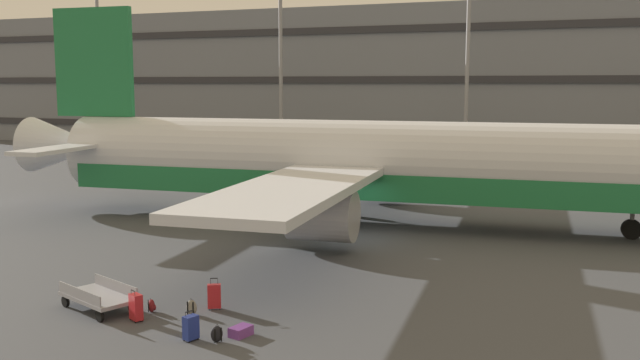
{
  "coord_description": "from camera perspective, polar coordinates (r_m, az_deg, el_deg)",
  "views": [
    {
      "loc": [
        9.91,
        -30.0,
        7.02
      ],
      "look_at": [
        -0.55,
        -2.54,
        3.0
      ],
      "focal_mm": 39.7,
      "sensor_mm": 36.0,
      "label": 1
    }
  ],
  "objects": [
    {
      "name": "baggage_cart",
      "position": [
        23.38,
        -17.46,
        -8.96
      ],
      "size": [
        3.31,
        2.18,
        0.82
      ],
      "color": "gray",
      "rests_on": "ground_plane"
    },
    {
      "name": "backpack_scuffed",
      "position": [
        22.81,
        -13.4,
        -9.84
      ],
      "size": [
        0.36,
        0.38,
        0.45
      ],
      "color": "maroon",
      "rests_on": "ground_plane"
    },
    {
      "name": "suitcase_black",
      "position": [
        22.62,
        -8.52,
        -9.24
      ],
      "size": [
        0.46,
        0.37,
        1.0
      ],
      "color": "#B21E23",
      "rests_on": "ground_plane"
    },
    {
      "name": "suitcase_orange",
      "position": [
        20.36,
        -6.4,
        -12.01
      ],
      "size": [
        0.57,
        0.73,
        0.28
      ],
      "color": "#72388C",
      "rests_on": "ground_plane"
    },
    {
      "name": "backpack_large",
      "position": [
        22.29,
        -10.29,
        -10.08
      ],
      "size": [
        0.35,
        0.25,
        0.52
      ],
      "color": "gray",
      "rests_on": "ground_plane"
    },
    {
      "name": "light_mast_center_left",
      "position": [
        64.71,
        11.92,
        13.76
      ],
      "size": [
        1.8,
        0.5,
        24.41
      ],
      "color": "gray",
      "rests_on": "ground_plane"
    },
    {
      "name": "suitcase_laid_flat",
      "position": [
        22.03,
        -14.61,
        -9.86
      ],
      "size": [
        0.5,
        0.43,
        0.96
      ],
      "color": "#B21E23",
      "rests_on": "ground_plane"
    },
    {
      "name": "airliner",
      "position": [
        35.46,
        3.24,
        1.32
      ],
      "size": [
        38.95,
        31.38,
        11.14
      ],
      "color": "silver",
      "rests_on": "ground_plane"
    },
    {
      "name": "backpack_navy",
      "position": [
        19.97,
        -8.33,
        -12.2
      ],
      "size": [
        0.37,
        0.39,
        0.51
      ],
      "color": "black",
      "rests_on": "ground_plane"
    },
    {
      "name": "suitcase_silver",
      "position": [
        20.14,
        -10.37,
        -11.6
      ],
      "size": [
        0.38,
        0.46,
        0.82
      ],
      "color": "navy",
      "rests_on": "ground_plane"
    },
    {
      "name": "terminal_structure",
      "position": [
        76.62,
        13.54,
        7.85
      ],
      "size": [
        142.09,
        15.03,
        14.79
      ],
      "color": "slate",
      "rests_on": "ground_plane"
    },
    {
      "name": "light_mast_far_left",
      "position": [
        80.97,
        -17.53,
        12.93
      ],
      "size": [
        1.8,
        0.5,
        26.06
      ],
      "color": "gray",
      "rests_on": "ground_plane"
    },
    {
      "name": "ground_plane",
      "position": [
        32.37,
        2.51,
        -4.75
      ],
      "size": [
        600.0,
        600.0,
        0.0
      ],
      "primitive_type": "plane",
      "color": "#424449"
    },
    {
      "name": "light_mast_left",
      "position": [
        69.86,
        -3.21,
        13.46
      ],
      "size": [
        1.8,
        0.5,
        24.42
      ],
      "color": "gray",
      "rests_on": "ground_plane"
    }
  ]
}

